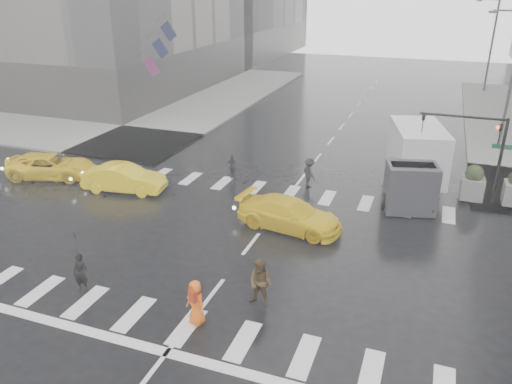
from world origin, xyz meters
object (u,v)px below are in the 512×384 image
at_px(taxi_mid, 124,178).
at_px(pedestrian_orange, 196,302).
at_px(pedestrian_brown, 260,283).
at_px(taxi_front, 42,165).
at_px(box_truck, 415,161).
at_px(traffic_signal_pole, 481,142).

bearing_deg(taxi_mid, pedestrian_orange, -144.59).
height_order(pedestrian_brown, pedestrian_orange, pedestrian_brown).
distance_m(pedestrian_orange, taxi_front, 17.09).
height_order(pedestrian_brown, taxi_front, pedestrian_brown).
height_order(pedestrian_orange, box_truck, box_truck).
xyz_separation_m(pedestrian_brown, taxi_mid, (-10.34, 7.17, -0.17)).
bearing_deg(taxi_front, box_truck, -84.50).
distance_m(traffic_signal_pole, taxi_front, 23.84).
xyz_separation_m(pedestrian_orange, taxi_front, (-14.46, 9.11, -0.11)).
xyz_separation_m(pedestrian_orange, box_truck, (5.86, 13.79, 1.04)).
relative_size(traffic_signal_pole, pedestrian_brown, 2.52).
relative_size(traffic_signal_pole, taxi_front, 1.11).
bearing_deg(taxi_front, pedestrian_brown, -122.27).
bearing_deg(traffic_signal_pole, pedestrian_orange, -122.76).
xyz_separation_m(traffic_signal_pole, taxi_mid, (-17.49, -4.84, -2.49)).
height_order(traffic_signal_pole, box_truck, traffic_signal_pole).
relative_size(pedestrian_orange, taxi_front, 0.39).
xyz_separation_m(pedestrian_brown, pedestrian_orange, (-1.65, -1.67, -0.09)).
xyz_separation_m(pedestrian_brown, taxi_front, (-16.11, 7.44, -0.20)).
height_order(pedestrian_brown, box_truck, box_truck).
height_order(pedestrian_orange, taxi_front, pedestrian_orange).
relative_size(pedestrian_brown, taxi_mid, 0.41).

